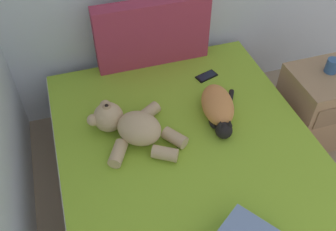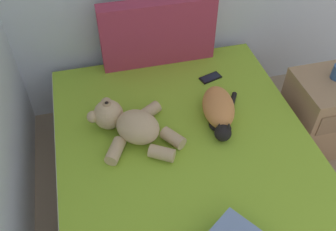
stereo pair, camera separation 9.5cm
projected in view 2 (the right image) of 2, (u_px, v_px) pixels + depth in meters
The scene contains 6 objects.
bed at pixel (191, 188), 2.19m from camera, with size 1.51×2.08×0.48m.
patterned_cushion at pixel (158, 33), 2.52m from camera, with size 0.79×0.12×0.46m.
cat at pixel (219, 109), 2.22m from camera, with size 0.31×0.42×0.15m.
teddy_bear at pixel (129, 124), 2.12m from camera, with size 0.53×0.51×0.19m.
cell_phone at pixel (210, 78), 2.54m from camera, with size 0.16×0.11×0.01m.
nightstand at pixel (324, 113), 2.57m from camera, with size 0.47×0.45×0.57m.
Camera 2 is at (0.53, 2.24, 2.10)m, focal length 39.57 mm.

